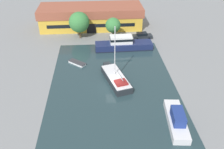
% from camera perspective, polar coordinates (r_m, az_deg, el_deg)
% --- Properties ---
extents(ground_plane, '(440.00, 440.00, 0.00)m').
position_cam_1_polar(ground_plane, '(44.58, 0.23, -2.93)').
color(ground_plane, gray).
extents(water_canal, '(22.39, 35.73, 0.01)m').
position_cam_1_polar(water_canal, '(44.58, 0.23, -2.93)').
color(water_canal, '#23383D').
rests_on(water_canal, ground).
extents(warehouse_building, '(27.54, 9.64, 5.76)m').
position_cam_1_polar(warehouse_building, '(69.45, -4.82, 13.08)').
color(warehouse_building, gold).
rests_on(warehouse_building, ground).
extents(quay_tree_near_building, '(3.62, 3.62, 5.68)m').
position_cam_1_polar(quay_tree_near_building, '(60.57, 0.23, 11.19)').
color(quay_tree_near_building, brown).
rests_on(quay_tree_near_building, ground).
extents(quay_tree_by_water, '(4.97, 4.97, 6.65)m').
position_cam_1_polar(quay_tree_by_water, '(62.15, -7.53, 11.77)').
color(quay_tree_by_water, brown).
rests_on(quay_tree_by_water, ground).
extents(parked_car, '(4.88, 2.14, 1.61)m').
position_cam_1_polar(parked_car, '(62.96, 6.94, 8.80)').
color(parked_car, '#1E2328').
rests_on(parked_car, ground).
extents(sailboat_moored, '(5.29, 10.40, 10.53)m').
position_cam_1_polar(sailboat_moored, '(45.81, 0.83, -0.81)').
color(sailboat_moored, '#23282D').
rests_on(sailboat_moored, water_canal).
extents(motor_cruiser, '(13.20, 3.81, 3.22)m').
position_cam_1_polar(motor_cruiser, '(57.28, 2.54, 6.92)').
color(motor_cruiser, '#19234C').
rests_on(motor_cruiser, water_canal).
extents(small_dinghy, '(3.85, 3.52, 0.50)m').
position_cam_1_polar(small_dinghy, '(51.96, -7.98, 2.64)').
color(small_dinghy, white).
rests_on(small_dinghy, water_canal).
extents(cabin_boat, '(3.15, 8.69, 2.53)m').
position_cam_1_polar(cabin_boat, '(37.95, 14.57, -9.89)').
color(cabin_boat, silver).
rests_on(cabin_boat, water_canal).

